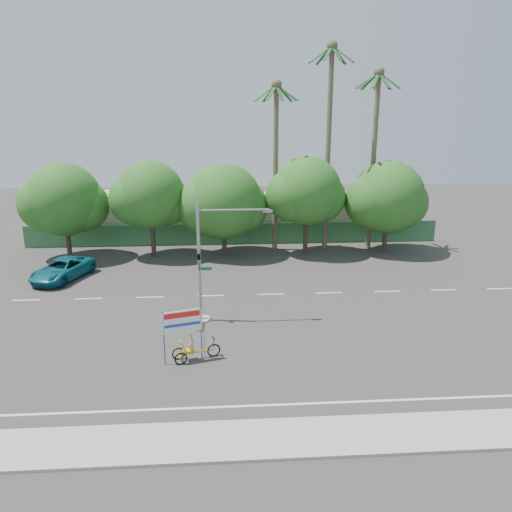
{
  "coord_description": "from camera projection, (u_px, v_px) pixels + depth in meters",
  "views": [
    {
      "loc": [
        -1.15,
        -23.38,
        11.71
      ],
      "look_at": [
        0.83,
        5.23,
        3.5
      ],
      "focal_mm": 35.0,
      "sensor_mm": 36.0,
      "label": 1
    }
  ],
  "objects": [
    {
      "name": "tree_far_left",
      "position": [
        64.0,
        202.0,
        40.74
      ],
      "size": [
        7.14,
        6.0,
        7.96
      ],
      "color": "#473828",
      "rests_on": "ground"
    },
    {
      "name": "fence",
      "position": [
        235.0,
        234.0,
        46.07
      ],
      "size": [
        38.0,
        0.08,
        2.0
      ],
      "primitive_type": "cube",
      "color": "#336B3D",
      "rests_on": "ground"
    },
    {
      "name": "ground",
      "position": [
        247.0,
        349.0,
        25.72
      ],
      "size": [
        120.0,
        120.0,
        0.0
      ],
      "primitive_type": "plane",
      "color": "#33302D",
      "rests_on": "ground"
    },
    {
      "name": "sidewalk_near",
      "position": [
        257.0,
        439.0,
        18.51
      ],
      "size": [
        50.0,
        2.4,
        0.12
      ],
      "primitive_type": "cube",
      "color": "gray",
      "rests_on": "ground"
    },
    {
      "name": "palm_mid",
      "position": [
        375.0,
        142.0,
        42.63
      ],
      "size": [
        3.73,
        3.79,
        15.45
      ],
      "color": "#70604C",
      "rests_on": "ground"
    },
    {
      "name": "building_right",
      "position": [
        312.0,
        215.0,
        50.69
      ],
      "size": [
        14.0,
        8.0,
        3.6
      ],
      "primitive_type": "cube",
      "color": "beige",
      "rests_on": "ground"
    },
    {
      "name": "palm_tall",
      "position": [
        329.0,
        129.0,
        42.07
      ],
      "size": [
        3.73,
        3.79,
        17.45
      ],
      "color": "#70604C",
      "rests_on": "ground"
    },
    {
      "name": "trike_billboard",
      "position": [
        188.0,
        339.0,
        24.29
      ],
      "size": [
        2.75,
        1.11,
        2.79
      ],
      "rotation": [
        0.0,
        0.0,
        0.28
      ],
      "color": "black",
      "rests_on": "ground"
    },
    {
      "name": "tree_right",
      "position": [
        306.0,
        193.0,
        41.94
      ],
      "size": [
        6.9,
        5.8,
        8.36
      ],
      "color": "#473828",
      "rests_on": "ground"
    },
    {
      "name": "palm_short",
      "position": [
        276.0,
        148.0,
        42.22
      ],
      "size": [
        3.73,
        3.79,
        14.45
      ],
      "color": "#70604C",
      "rests_on": "ground"
    },
    {
      "name": "building_left",
      "position": [
        133.0,
        215.0,
        49.44
      ],
      "size": [
        12.0,
        8.0,
        4.0
      ],
      "primitive_type": "cube",
      "color": "beige",
      "rests_on": "ground"
    },
    {
      "name": "tree_left",
      "position": [
        150.0,
        197.0,
        41.12
      ],
      "size": [
        6.66,
        5.6,
        8.07
      ],
      "color": "#473828",
      "rests_on": "ground"
    },
    {
      "name": "tree_far_right",
      "position": [
        387.0,
        199.0,
        42.57
      ],
      "size": [
        7.38,
        6.2,
        7.94
      ],
      "color": "#473828",
      "rests_on": "ground"
    },
    {
      "name": "tree_center",
      "position": [
        223.0,
        203.0,
        41.69
      ],
      "size": [
        7.62,
        6.4,
        7.85
      ],
      "color": "#473828",
      "rests_on": "ground"
    },
    {
      "name": "traffic_signal",
      "position": [
        205.0,
        273.0,
        28.59
      ],
      "size": [
        4.72,
        1.1,
        7.0
      ],
      "color": "gray",
      "rests_on": "ground"
    },
    {
      "name": "pickup_truck",
      "position": [
        62.0,
        269.0,
        36.4
      ],
      "size": [
        4.2,
        5.98,
        1.52
      ],
      "primitive_type": "imported",
      "rotation": [
        0.0,
        0.0,
        -0.34
      ],
      "color": "#0F5F6F",
      "rests_on": "ground"
    }
  ]
}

